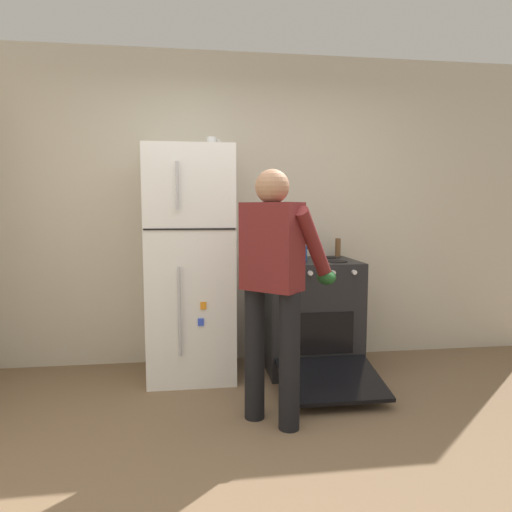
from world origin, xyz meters
name	(u,v)px	position (x,y,z in m)	size (l,w,h in m)	color
ground	(276,483)	(0.00, 0.00, 0.00)	(8.00, 8.00, 0.00)	brown
kitchen_wall_back	(238,210)	(0.00, 1.95, 1.35)	(6.00, 0.10, 2.70)	beige
refrigerator	(191,264)	(-0.42, 1.57, 0.92)	(0.68, 0.72, 1.84)	white
stove_range	(311,316)	(0.58, 1.55, 0.46)	(0.76, 1.23, 0.94)	black
person_cook	(275,275)	(0.11, 0.65, 0.95)	(0.65, 0.68, 1.60)	black
red_pot	(293,253)	(0.42, 1.52, 1.00)	(0.33, 0.23, 0.12)	#19479E
coffee_mug	(212,143)	(-0.24, 1.62, 1.89)	(0.11, 0.08, 0.10)	silver
pepper_mill	(338,248)	(0.88, 1.77, 1.02)	(0.05, 0.05, 0.16)	brown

